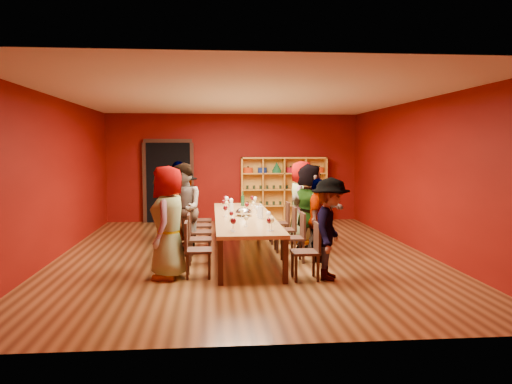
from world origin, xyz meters
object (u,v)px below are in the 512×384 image
(chair_person_left_3, at_px, (198,223))
(shelving_unit, at_px, (283,186))
(person_right_0, at_px, (330,229))
(person_left_1, at_px, (172,219))
(person_left_3, at_px, (183,208))
(person_left_2, at_px, (183,209))
(person_right_2, at_px, (310,207))
(chair_person_right_0, at_px, (310,248))
(chair_person_left_0, at_px, (193,246))
(chair_person_right_1, at_px, (297,235))
(person_right_1, at_px, (318,220))
(chair_person_left_1, at_px, (195,236))
(spittoon_bowl, at_px, (244,212))
(chair_person_left_2, at_px, (196,229))
(person_right_3, at_px, (301,202))
(person_left_0, at_px, (168,222))
(chair_person_left_4, at_px, (199,217))
(wine_bottle, at_px, (243,200))
(person_left_4, at_px, (179,201))
(tasting_table, at_px, (244,218))
(chair_person_right_3, at_px, (283,220))
(chair_person_right_2, at_px, (289,227))

(chair_person_left_3, bearing_deg, shelving_unit, 56.07)
(chair_person_left_3, distance_m, person_right_0, 3.57)
(person_left_1, height_order, person_left_3, person_left_3)
(person_left_2, relative_size, person_right_2, 1.01)
(chair_person_right_0, bearing_deg, chair_person_left_0, 170.95)
(chair_person_right_1, xyz_separation_m, person_right_1, (0.38, 0.00, 0.26))
(shelving_unit, distance_m, person_left_2, 4.97)
(chair_person_left_1, xyz_separation_m, spittoon_bowl, (0.90, 0.68, 0.33))
(chair_person_left_1, distance_m, chair_person_left_2, 0.77)
(person_left_1, height_order, person_right_3, person_right_3)
(person_left_0, height_order, chair_person_right_0, person_left_0)
(chair_person_left_4, bearing_deg, chair_person_left_1, -90.00)
(chair_person_left_1, distance_m, wine_bottle, 2.58)
(chair_person_left_4, distance_m, person_left_4, 0.58)
(chair_person_right_0, distance_m, wine_bottle, 3.71)
(person_left_2, xyz_separation_m, person_right_0, (2.39, -2.01, -0.09))
(person_right_0, bearing_deg, chair_person_left_2, 67.24)
(tasting_table, relative_size, person_left_1, 2.77)
(chair_person_left_0, bearing_deg, person_right_0, -7.75)
(person_right_0, bearing_deg, shelving_unit, 19.03)
(person_right_2, bearing_deg, person_left_2, 69.99)
(chair_person_left_1, height_order, person_right_3, person_right_3)
(person_right_3, bearing_deg, chair_person_left_3, 119.06)
(person_left_4, bearing_deg, person_left_0, -19.79)
(chair_person_left_3, bearing_deg, chair_person_left_4, 90.00)
(person_left_3, distance_m, chair_person_left_4, 0.90)
(person_left_0, xyz_separation_m, chair_person_left_4, (0.39, 3.34, -0.39))
(person_right_0, height_order, person_right_2, person_right_2)
(person_left_3, bearing_deg, chair_person_right_0, 33.16)
(person_right_1, bearing_deg, person_right_3, 19.07)
(person_left_2, relative_size, person_right_1, 1.18)
(tasting_table, xyz_separation_m, chair_person_left_1, (-0.91, -0.71, -0.20))
(person_left_2, xyz_separation_m, chair_person_right_3, (2.08, 1.01, -0.39))
(person_left_1, height_order, chair_person_right_0, person_left_1)
(tasting_table, xyz_separation_m, wine_bottle, (0.08, 1.64, 0.17))
(chair_person_left_1, xyz_separation_m, person_right_1, (2.20, -0.02, 0.26))
(person_left_2, relative_size, chair_person_left_3, 1.99)
(person_left_1, relative_size, chair_person_left_4, 1.82)
(chair_person_left_3, distance_m, chair_person_right_2, 1.95)
(person_left_2, bearing_deg, wine_bottle, 122.83)
(chair_person_left_3, xyz_separation_m, spittoon_bowl, (0.90, -0.92, 0.33))
(person_right_0, height_order, chair_person_right_3, person_right_0)
(person_left_3, xyz_separation_m, chair_person_right_2, (2.13, -0.70, -0.32))
(shelving_unit, height_order, chair_person_left_0, shelving_unit)
(shelving_unit, distance_m, wine_bottle, 2.99)
(chair_person_right_0, bearing_deg, spittoon_bowl, 115.49)
(chair_person_left_1, bearing_deg, chair_person_left_4, 90.00)
(tasting_table, distance_m, person_left_0, 2.12)
(person_right_3, bearing_deg, person_right_2, -155.00)
(chair_person_right_1, relative_size, chair_person_right_2, 1.00)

